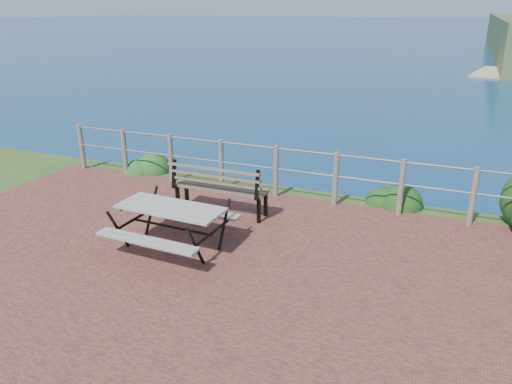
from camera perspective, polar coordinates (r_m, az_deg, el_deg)
ground at (r=6.85m, az=-7.75°, el=-9.90°), size 10.00×7.00×0.12m
ocean at (r=205.11m, az=22.89°, el=18.00°), size 1200.00×1200.00×0.00m
safety_railing at (r=9.40m, az=2.29°, el=2.68°), size 9.40×0.10×1.00m
picnic_table at (r=7.50m, az=-9.63°, el=-3.50°), size 1.61×1.38×0.67m
park_bench at (r=8.63m, az=-4.09°, el=1.37°), size 1.69×0.43×0.95m
shrub_lip_west at (r=11.41m, az=-12.00°, el=2.45°), size 0.85×0.85×0.62m
shrub_lip_east at (r=9.72m, az=14.97°, el=-1.01°), size 0.86×0.86×0.63m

